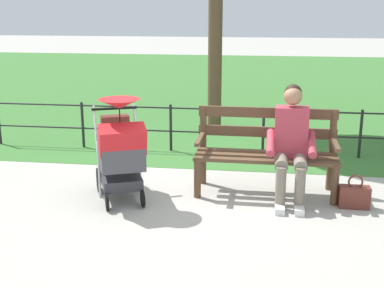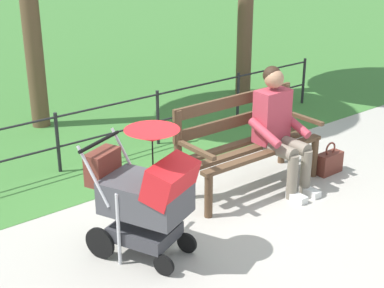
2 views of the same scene
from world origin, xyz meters
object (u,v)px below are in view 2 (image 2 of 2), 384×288
Objects in this scene: stroller at (146,192)px; person_on_bench at (279,125)px; park_bench at (245,139)px; handbag at (329,162)px.

person_on_bench is at bearing -171.64° from stroller.
person_on_bench is 1.11× the size of stroller.
park_bench is 1.10m from handbag.
park_bench is 0.38m from person_on_bench.
stroller is (1.84, 0.27, -0.08)m from person_on_bench.
person_on_bench is 3.45× the size of handbag.
person_on_bench reaches higher than stroller.
park_bench is 1.66m from stroller.
stroller reaches higher than handbag.
stroller is 3.11× the size of handbag.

